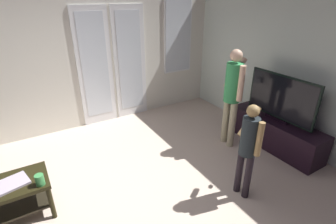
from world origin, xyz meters
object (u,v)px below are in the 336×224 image
tv_stand (274,133)px  laptop_closed (11,184)px  coffee_table (6,196)px  cup_near_edge (40,180)px  person_child (249,144)px  flat_screen_tv (281,98)px  person_adult (233,91)px

tv_stand → laptop_closed: bearing=172.6°
coffee_table → tv_stand: bearing=-7.5°
laptop_closed → cup_near_edge: 0.31m
tv_stand → person_child: bearing=-157.0°
cup_near_edge → flat_screen_tv: bearing=-5.2°
coffee_table → person_child: (2.46, -1.02, 0.39)m
coffee_table → flat_screen_tv: flat_screen_tv is taller
laptop_closed → cup_near_edge: size_ratio=2.62×
flat_screen_tv → person_child: person_child is taller
person_child → cup_near_edge: bearing=158.4°
person_adult → cup_near_edge: (-2.79, -0.13, -0.42)m
coffee_table → person_adult: person_adult is taller
coffee_table → cup_near_edge: (0.35, -0.18, 0.19)m
flat_screen_tv → laptop_closed: flat_screen_tv is taller
person_child → laptop_closed: person_child is taller
coffee_table → flat_screen_tv: 3.78m
flat_screen_tv → cup_near_edge: flat_screen_tv is taller
person_child → person_adult: bearing=55.4°
coffee_table → person_adult: bearing=-0.8°
flat_screen_tv → cup_near_edge: 3.39m
cup_near_edge → laptop_closed: bearing=148.9°
flat_screen_tv → laptop_closed: (-3.63, 0.46, -0.37)m
tv_stand → flat_screen_tv: (-0.00, 0.00, 0.60)m
coffee_table → person_child: 2.70m
coffee_table → person_child: bearing=-22.4°
coffee_table → laptop_closed: (0.08, -0.02, 0.14)m
tv_stand → person_adult: 1.01m
coffee_table → cup_near_edge: bearing=-27.3°
flat_screen_tv → cup_near_edge: (-3.36, 0.31, -0.32)m
tv_stand → laptop_closed: laptop_closed is taller
tv_stand → cup_near_edge: size_ratio=12.73×
tv_stand → person_child: 1.44m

